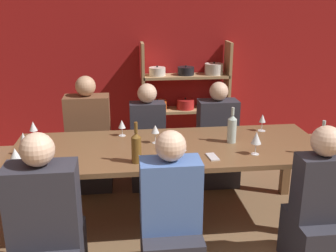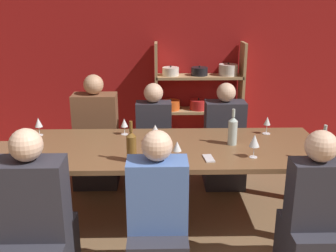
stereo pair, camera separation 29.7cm
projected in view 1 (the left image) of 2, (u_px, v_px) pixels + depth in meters
wall_back_red at (136, 44)px, 5.18m from camera, size 8.80×0.06×2.70m
shelf_unit at (186, 102)px, 5.30m from camera, size 1.17×0.30×1.39m
dining_table at (169, 154)px, 3.35m from camera, size 2.64×0.97×0.73m
wine_bottle_green at (322, 142)px, 3.12m from camera, size 0.07×0.07×0.29m
wine_bottle_dark at (232, 128)px, 3.39m from camera, size 0.08×0.08×0.31m
wine_bottle_amber at (136, 147)px, 2.97m from camera, size 0.08×0.08×0.32m
wine_glass_white_a at (262, 119)px, 3.69m from camera, size 0.07×0.07×0.16m
wine_glass_white_b at (256, 139)px, 3.12m from camera, size 0.08×0.08×0.19m
wine_glass_red_a at (23, 139)px, 3.10m from camera, size 0.07×0.07×0.19m
wine_glass_white_c at (182, 146)px, 3.01m from camera, size 0.07×0.07×0.16m
wine_glass_red_b at (15, 154)px, 2.83m from camera, size 0.08×0.08×0.17m
wine_glass_red_c at (33, 127)px, 3.46m from camera, size 0.07×0.07×0.17m
wine_glass_empty_a at (155, 130)px, 3.37m from camera, size 0.07×0.07×0.16m
wine_glass_red_d at (122, 125)px, 3.56m from camera, size 0.07×0.07×0.15m
cell_phone at (212, 157)px, 3.10m from camera, size 0.09×0.16×0.01m
person_near_a at (170, 233)px, 2.64m from camera, size 0.39×0.49×1.14m
person_far_a at (89, 146)px, 4.18m from camera, size 0.46×0.57×1.18m
person_near_b at (316, 218)px, 2.83m from camera, size 0.36×0.44×1.11m
person_far_b at (217, 146)px, 4.27m from camera, size 0.42×0.52×1.10m
person_near_c at (48, 243)px, 2.53m from camera, size 0.44×0.55×1.17m
person_far_c at (148, 148)px, 4.17m from camera, size 0.37×0.46×1.10m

